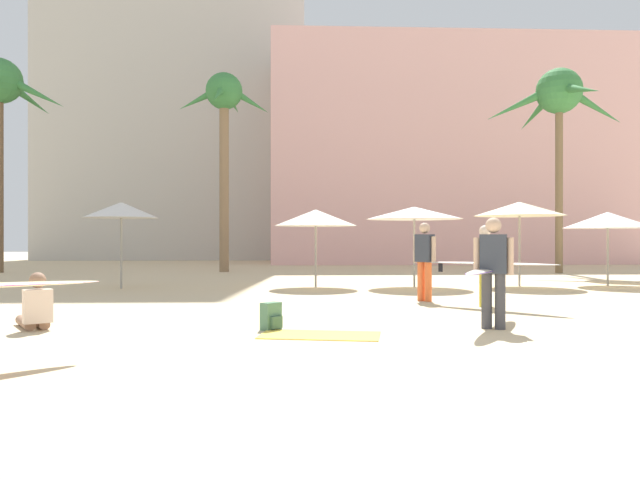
% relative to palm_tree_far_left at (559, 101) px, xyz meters
% --- Properties ---
extents(ground, '(120.00, 120.00, 0.00)m').
position_rel_palm_tree_far_left_xyz_m(ground, '(-9.43, -18.29, -7.05)').
color(ground, beige).
extents(hotel_pink, '(20.86, 9.72, 12.73)m').
position_rel_palm_tree_far_left_xyz_m(hotel_pink, '(-1.62, 12.60, -0.68)').
color(hotel_pink, beige).
rests_on(hotel_pink, ground).
extents(hotel_tower_gray, '(17.71, 9.81, 36.94)m').
position_rel_palm_tree_far_left_xyz_m(hotel_tower_gray, '(-19.02, 19.94, 11.42)').
color(hotel_tower_gray, '#BCB7AD').
rests_on(hotel_tower_gray, ground).
extents(palm_tree_far_left, '(5.84, 6.01, 8.36)m').
position_rel_palm_tree_far_left_xyz_m(palm_tree_far_left, '(0.00, 0.00, 0.00)').
color(palm_tree_far_left, brown).
rests_on(palm_tree_far_left, ground).
extents(palm_tree_center, '(4.01, 4.10, 8.43)m').
position_rel_palm_tree_far_left_xyz_m(palm_tree_center, '(-13.76, 1.47, -0.25)').
color(palm_tree_center, '#896B4C').
rests_on(palm_tree_center, ground).
extents(cafe_umbrella_0, '(2.63, 2.63, 2.49)m').
position_rel_palm_tree_far_left_xyz_m(cafe_umbrella_0, '(-4.16, -6.66, -4.77)').
color(cafe_umbrella_0, gray).
rests_on(cafe_umbrella_0, ground).
extents(cafe_umbrella_1, '(2.39, 2.39, 2.24)m').
position_rel_palm_tree_far_left_xyz_m(cafe_umbrella_1, '(-10.17, -6.75, -5.04)').
color(cafe_umbrella_1, gray).
rests_on(cafe_umbrella_1, ground).
extents(cafe_umbrella_2, '(2.06, 2.06, 2.43)m').
position_rel_palm_tree_far_left_xyz_m(cafe_umbrella_2, '(-15.64, -7.00, -4.85)').
color(cafe_umbrella_2, gray).
rests_on(cafe_umbrella_2, ground).
extents(cafe_umbrella_4, '(2.79, 2.79, 2.33)m').
position_rel_palm_tree_far_left_xyz_m(cafe_umbrella_4, '(-7.30, -6.78, -4.90)').
color(cafe_umbrella_4, gray).
rests_on(cafe_umbrella_4, ground).
extents(cafe_umbrella_5, '(2.53, 2.53, 2.20)m').
position_rel_palm_tree_far_left_xyz_m(cafe_umbrella_5, '(-1.45, -6.55, -5.09)').
color(cafe_umbrella_5, gray).
rests_on(cafe_umbrella_5, ground).
extents(beach_towel, '(1.83, 1.13, 0.01)m').
position_rel_palm_tree_far_left_xyz_m(beach_towel, '(-10.40, -15.40, -7.04)').
color(beach_towel, '#F4CC4C').
rests_on(beach_towel, ground).
extents(backpack, '(0.35, 0.35, 0.42)m').
position_rel_palm_tree_far_left_xyz_m(backpack, '(-11.12, -14.83, -6.85)').
color(backpack, '#4A7556').
rests_on(backpack, ground).
extents(person_near_left, '(2.27, 2.27, 1.68)m').
position_rel_palm_tree_far_left_xyz_m(person_near_left, '(-6.84, -11.91, -6.14)').
color(person_near_left, gold).
rests_on(person_near_left, ground).
extents(person_far_left, '(0.86, 1.04, 0.89)m').
position_rel_palm_tree_far_left_xyz_m(person_far_left, '(-14.76, -14.60, -6.75)').
color(person_far_left, '#936B51').
rests_on(person_far_left, ground).
extents(person_mid_right, '(1.60, 2.50, 1.72)m').
position_rel_palm_tree_far_left_xyz_m(person_mid_right, '(-7.70, -14.75, -6.12)').
color(person_mid_right, '#3D3D42').
rests_on(person_mid_right, ground).
extents(person_mid_center, '(0.46, 0.53, 1.76)m').
position_rel_palm_tree_far_left_xyz_m(person_mid_center, '(-7.87, -10.73, -6.08)').
color(person_mid_center, orange).
rests_on(person_mid_center, ground).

